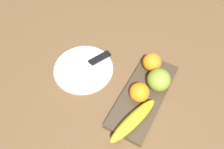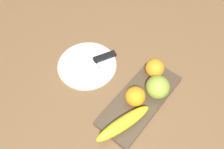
% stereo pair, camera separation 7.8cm
% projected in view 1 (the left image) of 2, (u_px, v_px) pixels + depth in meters
% --- Properties ---
extents(ground_plane, '(2.40, 2.40, 0.00)m').
position_uv_depth(ground_plane, '(153.00, 94.00, 0.80)').
color(ground_plane, brown).
extents(fruit_tray, '(0.33, 0.13, 0.02)m').
position_uv_depth(fruit_tray, '(143.00, 95.00, 0.79)').
color(fruit_tray, '#493B2B').
rests_on(fruit_tray, ground_plane).
extents(apple, '(0.08, 0.08, 0.08)m').
position_uv_depth(apple, '(159.00, 80.00, 0.76)').
color(apple, '#8EAD3A').
rests_on(apple, fruit_tray).
extents(banana, '(0.20, 0.10, 0.04)m').
position_uv_depth(banana, '(133.00, 120.00, 0.70)').
color(banana, yellow).
rests_on(banana, fruit_tray).
extents(orange_near_apple, '(0.07, 0.07, 0.07)m').
position_uv_depth(orange_near_apple, '(139.00, 92.00, 0.74)').
color(orange_near_apple, orange).
rests_on(orange_near_apple, fruit_tray).
extents(orange_near_banana, '(0.07, 0.07, 0.07)m').
position_uv_depth(orange_near_banana, '(152.00, 62.00, 0.81)').
color(orange_near_banana, orange).
rests_on(orange_near_banana, fruit_tray).
extents(dinner_plate, '(0.22, 0.22, 0.01)m').
position_uv_depth(dinner_plate, '(83.00, 69.00, 0.86)').
color(dinner_plate, white).
rests_on(dinner_plate, ground_plane).
extents(folded_napkin, '(0.11, 0.11, 0.02)m').
position_uv_depth(folded_napkin, '(79.00, 72.00, 0.83)').
color(folded_napkin, white).
rests_on(folded_napkin, dinner_plate).
extents(knife, '(0.17, 0.10, 0.01)m').
position_uv_depth(knife, '(96.00, 60.00, 0.87)').
color(knife, silver).
rests_on(knife, dinner_plate).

